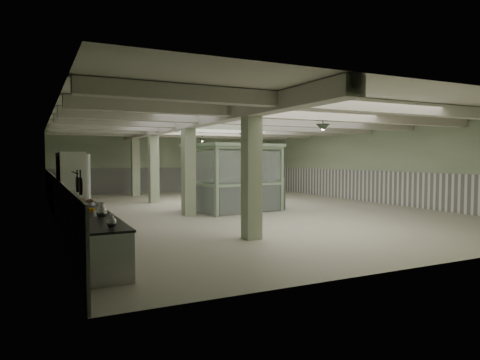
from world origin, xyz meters
name	(u,v)px	position (x,y,z in m)	size (l,w,h in m)	color
floor	(238,209)	(0.00, 0.00, 0.00)	(20.00, 20.00, 0.00)	beige
ceiling	(238,121)	(0.00, 0.00, 3.60)	(14.00, 20.00, 0.02)	white
wall_back	(169,163)	(0.00, 10.00, 1.80)	(14.00, 0.02, 3.60)	#ACC19A
wall_front	(454,174)	(0.00, -10.00, 1.80)	(14.00, 0.02, 3.60)	#ACC19A
wall_left	(53,167)	(-7.00, 0.00, 1.80)	(0.02, 20.00, 3.60)	#ACC19A
wall_right	(369,164)	(7.00, 0.00, 1.80)	(0.02, 20.00, 3.60)	#ACC19A
wainscot_left	(54,198)	(-6.97, 0.00, 0.75)	(0.05, 19.90, 1.50)	white
wainscot_right	(368,186)	(6.97, 0.00, 0.75)	(0.05, 19.90, 1.50)	white
wainscot_back	(169,180)	(0.00, 9.97, 0.75)	(13.90, 0.05, 1.50)	white
girder	(180,125)	(-2.50, 0.00, 3.38)	(0.45, 19.90, 0.40)	beige
beam_a	(367,106)	(0.00, -7.50, 3.42)	(13.90, 0.35, 0.32)	beige
beam_b	(310,115)	(0.00, -5.00, 3.42)	(13.90, 0.35, 0.32)	beige
beam_c	(269,121)	(0.00, -2.50, 3.42)	(13.90, 0.35, 0.32)	beige
beam_d	(238,126)	(0.00, 0.00, 3.42)	(13.90, 0.35, 0.32)	beige
beam_e	(215,129)	(0.00, 2.50, 3.42)	(13.90, 0.35, 0.32)	beige
beam_f	(196,132)	(0.00, 5.00, 3.42)	(13.90, 0.35, 0.32)	beige
beam_g	(181,135)	(0.00, 7.50, 3.42)	(13.90, 0.35, 0.32)	beige
column_a	(252,170)	(-2.50, -6.00, 1.80)	(0.42, 0.42, 3.60)	#ACBA96
column_b	(189,166)	(-2.50, -1.00, 1.80)	(0.42, 0.42, 3.60)	#ACBA96
column_c	(154,164)	(-2.50, 4.00, 1.80)	(0.42, 0.42, 3.60)	#ACBA96
column_d	(135,163)	(-2.50, 8.00, 1.80)	(0.42, 0.42, 3.60)	#ACBA96
hook_rail	(75,173)	(-6.93, -7.60, 1.85)	(0.02, 0.02, 1.20)	black
pendant_front	(323,128)	(0.50, -5.00, 3.05)	(0.44, 0.44, 0.22)	#283528
pendant_mid	(244,136)	(0.50, 0.50, 3.05)	(0.44, 0.44, 0.22)	#283528
pendant_back	(202,140)	(0.50, 5.50, 3.05)	(0.44, 0.44, 0.22)	#283528
prep_counter	(89,234)	(-6.54, -6.08, 0.46)	(0.92, 5.30, 0.91)	#A8A8AC
pitcher_near	(112,221)	(-6.40, -8.27, 1.02)	(0.17, 0.19, 0.25)	#A8A8AC
pitcher_far	(101,210)	(-6.38, -6.90, 1.06)	(0.22, 0.25, 0.32)	#A8A8AC
veg_colander	(86,203)	(-6.44, -4.71, 1.00)	(0.45, 0.45, 0.21)	#45454A
orange_bowl	(90,214)	(-6.57, -6.54, 0.95)	(0.27, 0.27, 0.10)	#B2B2B7
skillet_near	(81,186)	(-6.88, -8.10, 1.63)	(0.30, 0.30, 0.04)	black
skillet_far	(77,184)	(-6.88, -7.52, 1.63)	(0.29, 0.29, 0.04)	black
walkin_cooler	(71,190)	(-6.62, -2.54, 1.18)	(0.90, 2.57, 2.35)	white
guard_booth	(232,166)	(-0.44, -0.31, 1.79)	(3.72, 3.31, 2.66)	#94B08D
filing_cabinet	(279,194)	(1.49, -0.78, 0.64)	(0.41, 0.59, 1.28)	#585D4E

